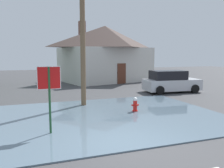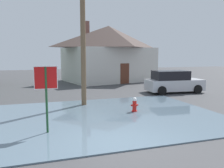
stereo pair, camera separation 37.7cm
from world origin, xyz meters
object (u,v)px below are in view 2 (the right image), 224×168
Objects in this scene: house at (109,53)px; fire_hydrant at (135,105)px; stop_sign_near at (46,85)px; parked_car at (173,82)px; utility_pole at (83,15)px.

fire_hydrant is at bearing -102.16° from house.
fire_hydrant is (4.29, 1.97, -1.40)m from stop_sign_near.
fire_hydrant is 0.17× the size of parked_car.
fire_hydrant is 5.56m from utility_pole.
stop_sign_near reaches higher than parked_car.
house is 9.78m from parked_car.
stop_sign_near is at bearing -117.09° from utility_pole.
house is at bearing 65.48° from stop_sign_near.
parked_car is (9.57, 6.81, -0.98)m from stop_sign_near.
utility_pole is 0.90× the size of house.
stop_sign_near is 3.26× the size of fire_hydrant.
fire_hydrant is 14.66m from house.
utility_pole reaches higher than house.
stop_sign_near is 11.79m from parked_car.
fire_hydrant is at bearing -137.49° from parked_car.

